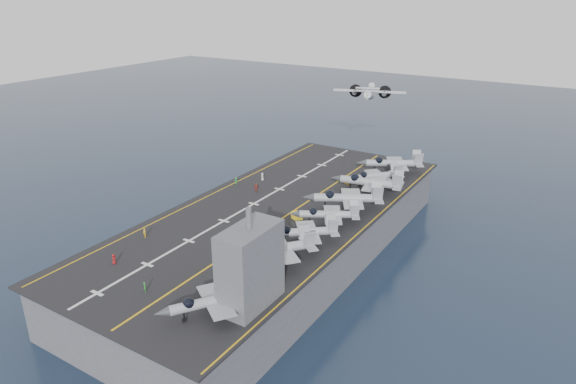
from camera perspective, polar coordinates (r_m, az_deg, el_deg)
The scene contains 26 objects.
ground at distance 109.38m, azimuth -1.12°, elevation -7.00°, with size 500.00×500.00×0.00m, color #142135.
hull at distance 107.07m, azimuth -1.14°, elevation -4.65°, with size 36.00×90.00×10.00m, color #56595E.
flight_deck at distance 104.86m, azimuth -1.16°, elevation -2.11°, with size 38.00×92.00×0.40m, color black.
foul_line at distance 103.30m, azimuth 0.24°, elevation -2.35°, with size 0.35×90.00×0.02m, color gold.
landing_centerline at distance 107.90m, azimuth -3.83°, elevation -1.32°, with size 0.50×90.00×0.02m, color silver.
deck_edge_port at distance 114.25m, azimuth -8.33°, elevation -0.16°, with size 0.25×90.00×0.02m, color gold.
deck_edge_stbd at distance 96.83m, azimuth 8.09°, elevation -4.31°, with size 0.25×90.00×0.02m, color gold.
island_superstructure at distance 71.66m, azimuth -4.24°, elevation -7.26°, with size 5.00×10.00×15.00m, color #56595E, non-canonical shape.
fighter_jet_0 at distance 72.54m, azimuth -8.60°, elevation -11.82°, with size 15.15×16.36×4.73m, color gray, non-canonical shape.
fighter_jet_2 at distance 84.13m, azimuth -1.46°, elevation -6.27°, with size 17.78×18.45×5.36m, color #9EA9B0, non-canonical shape.
fighter_jet_3 at distance 90.40m, azimuth 1.77°, elevation -4.37°, with size 16.65×15.91×4.83m, color #9399A2, non-canonical shape.
fighter_jet_4 at distance 97.75m, azimuth 4.55°, elevation -2.41°, with size 15.96×14.34×4.62m, color #969CA6, non-canonical shape.
fighter_jet_5 at distance 104.38m, azimuth 6.64°, elevation -0.57°, with size 19.50×17.48×5.65m, color gray, non-canonical shape.
fighter_jet_6 at distance 113.54m, azimuth 9.18°, elevation 1.14°, with size 17.81×13.66×5.55m, color #9097A1, non-canonical shape.
fighter_jet_7 at distance 118.58m, azimuth 9.73°, elevation 1.83°, with size 16.38×16.74×4.89m, color gray, non-canonical shape.
fighter_jet_8 at distance 127.32m, azimuth 11.64°, elevation 3.24°, with size 19.10×17.22×5.53m, color #929BA3, non-canonical shape.
tow_cart_a at distance 84.48m, azimuth -7.18°, elevation -7.91°, with size 2.43×1.94×1.27m, color gold, non-canonical shape.
tow_cart_b at distance 100.54m, azimuth 0.99°, elevation -2.67°, with size 2.54×2.17×1.29m, color yellow, non-canonical shape.
tow_cart_c at distance 119.97m, azimuth 6.58°, elevation 1.35°, with size 2.70×2.31×1.37m, color #BE8908, non-canonical shape.
crew_0 at distance 89.41m, azimuth -18.78°, elevation -7.06°, with size 1.04×1.22×1.72m, color #B21919.
crew_1 at distance 96.65m, azimuth -15.65°, elevation -4.40°, with size 1.26×0.98×1.86m, color gold.
crew_3 at distance 118.77m, azimuth -5.77°, elevation 1.24°, with size 1.10×0.83×1.65m, color green.
crew_4 at distance 113.92m, azimuth -3.55°, elevation 0.50°, with size 1.41×1.15×2.02m, color #A63325.
crew_5 at distance 120.70m, azimuth -2.85°, elevation 1.72°, with size 0.98×1.26×1.86m, color silver.
crew_6 at distance 80.37m, azimuth -15.61°, elevation -10.14°, with size 1.17×1.13×1.63m, color #2C8C2F.
transport_plane at distance 154.67m, azimuth 9.01°, elevation 10.55°, with size 24.49×20.27×4.97m, color silver, non-canonical shape.
Camera 1 is at (52.53, -80.27, 52.55)m, focal length 32.00 mm.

